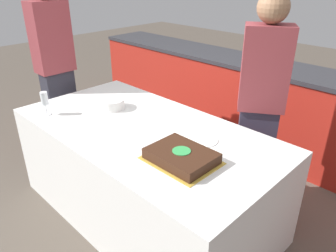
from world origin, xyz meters
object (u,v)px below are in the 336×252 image
Objects in this scene: wine_glass at (44,99)px; person_cutting_cake at (261,103)px; cake at (181,156)px; plate_stack at (112,104)px; person_seated_left at (56,71)px.

wine_glass is 0.11× the size of person_cutting_cake.
wine_glass reaches higher than cake.
plate_stack is at bearing 58.93° from wine_glass.
wine_glass is at bearing -168.66° from cake.
person_seated_left is (-0.77, -0.06, 0.12)m from plate_stack.
cake is 1.71m from person_seated_left.
cake is 2.13× the size of plate_stack.
plate_stack is 0.78m from person_seated_left.
plate_stack is 1.07× the size of wine_glass.
person_seated_left is at bearing -9.91° from person_cutting_cake.
person_cutting_cake is (1.20, 1.11, -0.01)m from wine_glass.
wine_glass is (-1.20, -0.24, 0.09)m from cake.
plate_stack is 0.51m from wine_glass.
person_cutting_cake is 1.86m from person_seated_left.
wine_glass reaches higher than plate_stack.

